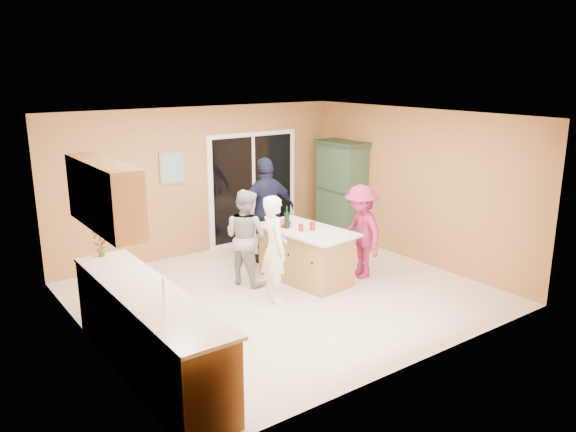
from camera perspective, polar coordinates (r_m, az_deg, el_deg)
floor at (r=8.36m, az=-0.44°, el=-7.95°), size 5.50×5.50×0.00m
ceiling at (r=7.74m, az=-0.47°, el=10.12°), size 5.50×5.00×0.10m
wall_back at (r=10.04m, az=-8.78°, el=3.52°), size 5.50×0.10×2.60m
wall_front at (r=6.16m, az=13.19°, el=-3.84°), size 5.50×0.10×2.60m
wall_left at (r=6.79m, az=-19.73°, el=-2.60°), size 0.10×5.00×2.60m
wall_right at (r=9.76m, az=12.83°, el=3.01°), size 0.10×5.00×2.60m
left_cabinet_run at (r=6.25m, az=-13.52°, el=-11.90°), size 0.65×3.05×1.24m
upper_cabinets at (r=6.51m, az=-18.19°, el=2.05°), size 0.35×1.60×0.75m
sliding_door at (r=10.57m, az=-3.57°, el=2.85°), size 1.90×0.07×2.10m
framed_picture at (r=9.73m, az=-11.67°, el=4.84°), size 0.46×0.04×0.56m
kitchen_island at (r=8.77m, az=1.81°, el=-4.10°), size 1.05×1.68×0.83m
green_hutch at (r=10.76m, az=5.42°, el=2.39°), size 0.55×1.04×1.91m
woman_white at (r=7.91m, az=-1.39°, el=-3.33°), size 0.51×0.64×1.54m
woman_grey at (r=8.58m, az=-4.31°, el=-2.14°), size 0.77×0.87×1.48m
woman_navy at (r=9.47m, az=-2.18°, el=0.55°), size 1.08×0.50×1.81m
woman_magenta at (r=8.89m, az=7.41°, el=-1.58°), size 0.72×1.04×1.49m
serving_bowl at (r=8.79m, az=-0.58°, el=-0.81°), size 0.36×0.36×0.07m
tulip_vase at (r=7.39m, az=-18.53°, el=-2.54°), size 0.23×0.20×0.37m
tumbler_near at (r=8.52m, az=1.33°, el=-1.18°), size 0.10×0.10×0.11m
tumbler_far at (r=8.57m, az=2.49°, el=-1.03°), size 0.09×0.09×0.13m
wine_bottle at (r=8.64m, az=-0.12°, el=-0.39°), size 0.08×0.08×0.35m
white_plate at (r=8.65m, az=3.11°, el=-1.28°), size 0.27×0.27×0.01m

